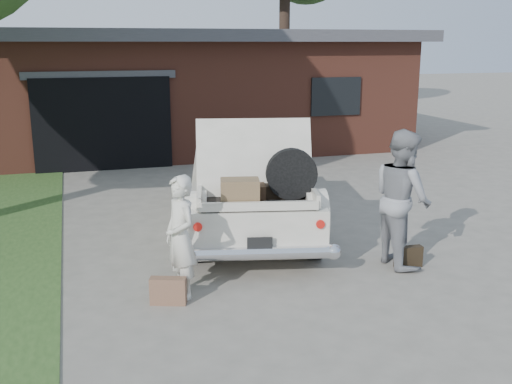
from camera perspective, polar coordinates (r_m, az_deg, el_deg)
name	(u,v)px	position (r m, az deg, el deg)	size (l,w,h in m)	color
ground	(270,288)	(7.57, 1.37, -9.17)	(90.00, 90.00, 0.00)	gray
house	(180,87)	(18.39, -7.26, 9.86)	(12.80, 7.80, 3.30)	brown
sedan	(248,185)	(9.82, -0.75, 0.71)	(2.92, 5.17, 1.96)	silver
woman_left	(181,237)	(7.15, -7.20, -4.30)	(0.54, 0.36, 1.49)	beige
woman_right	(402,198)	(8.34, 13.74, -0.56)	(0.91, 0.71, 1.87)	gray
suitcase_left	(168,291)	(7.16, -8.36, -9.30)	(0.42, 0.13, 0.33)	brown
suitcase_right	(408,257)	(8.46, 14.31, -5.99)	(0.38, 0.12, 0.29)	black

